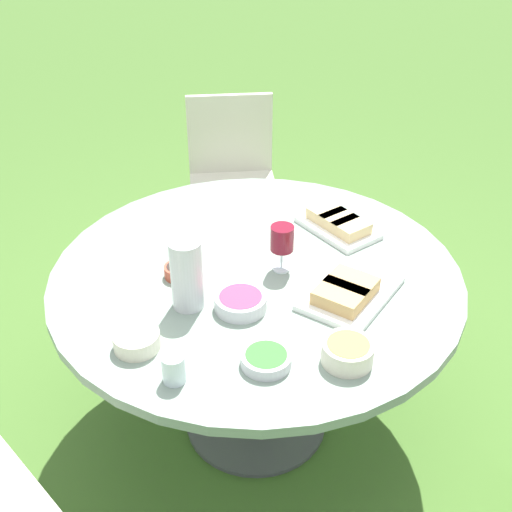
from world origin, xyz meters
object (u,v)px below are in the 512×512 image
object	(u,v)px
chair_far_back	(232,170)
water_pitcher	(187,274)
dining_table	(256,295)
wine_glass	(282,240)

from	to	relation	value
chair_far_back	water_pitcher	bearing A→B (deg)	152.67
dining_table	chair_far_back	distance (m)	1.23
wine_glass	chair_far_back	bearing A→B (deg)	-13.87
wine_glass	dining_table	bearing A→B (deg)	71.92
chair_far_back	wine_glass	size ratio (longest dim) A/B	5.27
chair_far_back	water_pitcher	xyz separation A→B (m)	(-1.25, 0.65, 0.33)
water_pitcher	wine_glass	xyz separation A→B (m)	(0.06, -0.35, 0.00)
dining_table	chair_far_back	xyz separation A→B (m)	(1.17, -0.38, -0.11)
chair_far_back	wine_glass	distance (m)	1.27
water_pitcher	wine_glass	distance (m)	0.36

